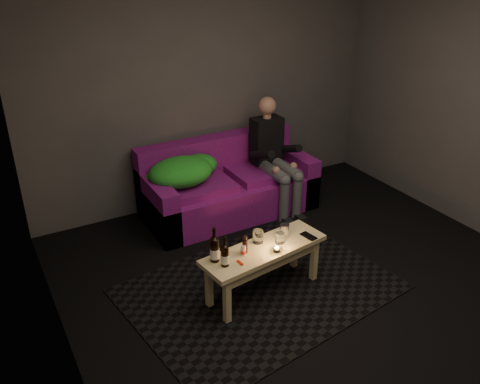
{
  "coord_description": "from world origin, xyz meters",
  "views": [
    {
      "loc": [
        -2.3,
        -2.55,
        2.65
      ],
      "look_at": [
        -0.18,
        1.23,
        0.52
      ],
      "focal_mm": 38.0,
      "sensor_mm": 36.0,
      "label": 1
    }
  ],
  "objects_px": {
    "beer_bottle_b": "(225,255)",
    "steel_cup": "(285,230)",
    "sofa": "(227,187)",
    "beer_bottle_a": "(215,249)",
    "coffee_table": "(264,256)",
    "person": "(274,154)"
  },
  "relations": [
    {
      "from": "coffee_table",
      "to": "beer_bottle_a",
      "type": "height_order",
      "value": "beer_bottle_a"
    },
    {
      "from": "sofa",
      "to": "beer_bottle_b",
      "type": "bearing_deg",
      "value": -118.55
    },
    {
      "from": "sofa",
      "to": "beer_bottle_a",
      "type": "relative_size",
      "value": 6.21
    },
    {
      "from": "steel_cup",
      "to": "beer_bottle_b",
      "type": "bearing_deg",
      "value": -167.31
    },
    {
      "from": "beer_bottle_a",
      "to": "beer_bottle_b",
      "type": "xyz_separation_m",
      "value": [
        0.04,
        -0.09,
        -0.01
      ]
    },
    {
      "from": "sofa",
      "to": "beer_bottle_b",
      "type": "relative_size",
      "value": 7.13
    },
    {
      "from": "person",
      "to": "beer_bottle_b",
      "type": "distance_m",
      "value": 1.88
    },
    {
      "from": "steel_cup",
      "to": "beer_bottle_a",
      "type": "bearing_deg",
      "value": -175.87
    },
    {
      "from": "sofa",
      "to": "beer_bottle_a",
      "type": "bearing_deg",
      "value": -121.32
    },
    {
      "from": "beer_bottle_b",
      "to": "steel_cup",
      "type": "bearing_deg",
      "value": 12.69
    },
    {
      "from": "beer_bottle_a",
      "to": "beer_bottle_b",
      "type": "distance_m",
      "value": 0.1
    },
    {
      "from": "sofa",
      "to": "beer_bottle_b",
      "type": "height_order",
      "value": "sofa"
    },
    {
      "from": "coffee_table",
      "to": "steel_cup",
      "type": "height_order",
      "value": "steel_cup"
    },
    {
      "from": "person",
      "to": "beer_bottle_b",
      "type": "relative_size",
      "value": 4.76
    },
    {
      "from": "person",
      "to": "beer_bottle_a",
      "type": "height_order",
      "value": "person"
    },
    {
      "from": "person",
      "to": "beer_bottle_a",
      "type": "distance_m",
      "value": 1.84
    },
    {
      "from": "coffee_table",
      "to": "beer_bottle_a",
      "type": "xyz_separation_m",
      "value": [
        -0.43,
        0.03,
        0.19
      ]
    },
    {
      "from": "coffee_table",
      "to": "beer_bottle_b",
      "type": "distance_m",
      "value": 0.43
    },
    {
      "from": "beer_bottle_b",
      "to": "steel_cup",
      "type": "height_order",
      "value": "beer_bottle_b"
    },
    {
      "from": "sofa",
      "to": "coffee_table",
      "type": "bearing_deg",
      "value": -106.46
    },
    {
      "from": "sofa",
      "to": "coffee_table",
      "type": "distance_m",
      "value": 1.49
    },
    {
      "from": "beer_bottle_b",
      "to": "coffee_table",
      "type": "bearing_deg",
      "value": 9.63
    }
  ]
}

